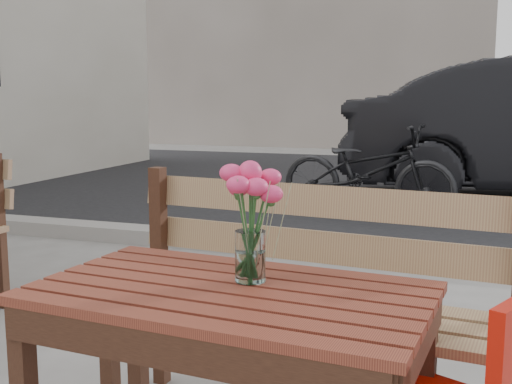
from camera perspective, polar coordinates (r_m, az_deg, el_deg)
street at (r=6.77m, az=12.36°, el=-1.50°), size 30.00×8.12×0.12m
main_table at (r=1.83m, az=-2.35°, el=-11.85°), size 1.14×0.72×0.67m
main_bench at (r=2.30m, az=4.87°, el=-7.44°), size 1.54×0.59×0.93m
main_vase at (r=1.81m, az=-0.52°, el=-1.35°), size 0.19×0.19×0.35m
bicycle at (r=6.40m, az=9.86°, el=1.88°), size 1.82×0.85×0.92m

